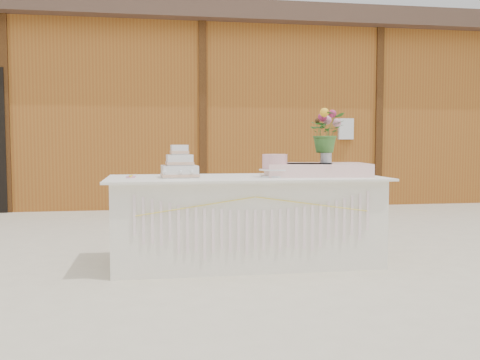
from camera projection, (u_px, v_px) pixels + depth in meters
name	position (u px, v px, depth m)	size (l,w,h in m)	color
ground	(245.00, 263.00, 4.75)	(80.00, 80.00, 0.00)	beige
barn	(193.00, 112.00, 10.54)	(12.60, 4.60, 3.30)	brown
cake_table	(246.00, 220.00, 4.72)	(2.40, 1.00, 0.77)	white
wedding_cake	(179.00, 166.00, 4.60)	(0.33, 0.33, 0.28)	silver
pink_cake_stand	(275.00, 164.00, 4.63)	(0.28, 0.28, 0.20)	white
satin_runner	(317.00, 170.00, 4.80)	(0.91, 0.52, 0.11)	#FCD2CA
flower_vase	(326.00, 155.00, 4.84)	(0.10, 0.10, 0.14)	silver
bouquet	(326.00, 127.00, 4.83)	(0.33, 0.28, 0.36)	#3A6E2C
loose_flowers	(135.00, 176.00, 4.61)	(0.15, 0.36, 0.02)	pink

